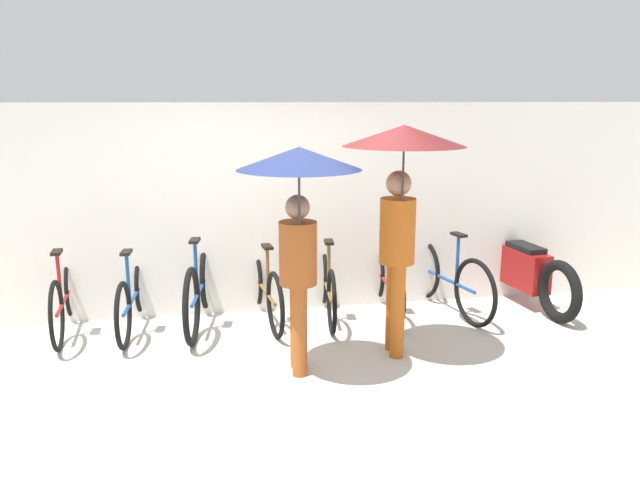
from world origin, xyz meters
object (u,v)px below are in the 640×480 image
object	(u,v)px
parked_bicycle_2	(200,288)
pedestrian_center	(402,175)
parked_bicycle_1	(133,296)
parked_bicycle_0	(64,297)
pedestrian_leading	(299,198)
parked_bicycle_5	(386,280)
parked_bicycle_3	(264,288)
motorcycle	(524,271)
parked_bicycle_6	(447,278)
parked_bicycle_4	(327,285)

from	to	relation	value
parked_bicycle_2	pedestrian_center	bearing A→B (deg)	-115.76
parked_bicycle_1	pedestrian_center	xyz separation A→B (m)	(2.44, -1.18, 1.32)
parked_bicycle_0	pedestrian_leading	size ratio (longest dim) A/B	0.84
parked_bicycle_2	parked_bicycle_5	bearing A→B (deg)	-80.51
parked_bicycle_3	pedestrian_leading	size ratio (longest dim) A/B	0.87
parked_bicycle_0	parked_bicycle_1	distance (m)	0.67
motorcycle	parked_bicycle_5	bearing A→B (deg)	83.75
parked_bicycle_2	parked_bicycle_6	bearing A→B (deg)	-82.85
parked_bicycle_6	pedestrian_leading	distance (m)	2.58
pedestrian_center	motorcycle	size ratio (longest dim) A/B	1.07
parked_bicycle_0	parked_bicycle_3	xyz separation A→B (m)	(2.02, -0.02, -0.01)
pedestrian_center	parked_bicycle_5	bearing A→B (deg)	-98.19
parked_bicycle_6	pedestrian_center	bearing A→B (deg)	129.57
parked_bicycle_4	parked_bicycle_0	bearing A→B (deg)	94.80
parked_bicycle_0	parked_bicycle_6	size ratio (longest dim) A/B	0.95
parked_bicycle_2	parked_bicycle_4	xyz separation A→B (m)	(1.35, -0.01, -0.04)
parked_bicycle_1	parked_bicycle_4	bearing A→B (deg)	-86.36
parked_bicycle_1	parked_bicycle_5	xyz separation A→B (m)	(2.69, 0.05, 0.01)
parked_bicycle_0	pedestrian_leading	bearing A→B (deg)	-127.29
parked_bicycle_0	motorcycle	distance (m)	5.00
parked_bicycle_5	motorcycle	size ratio (longest dim) A/B	0.85
parked_bicycle_4	parked_bicycle_6	xyz separation A→B (m)	(1.34, -0.03, 0.02)
parked_bicycle_5	parked_bicycle_6	distance (m)	0.68
parked_bicycle_2	parked_bicycle_4	size ratio (longest dim) A/B	1.11
pedestrian_leading	pedestrian_center	bearing A→B (deg)	-163.52
parked_bicycle_0	parked_bicycle_4	distance (m)	2.69
parked_bicycle_2	pedestrian_leading	world-z (taller)	pedestrian_leading
pedestrian_leading	motorcycle	xyz separation A→B (m)	(2.82, 1.44, -1.15)
parked_bicycle_0	parked_bicycle_2	world-z (taller)	parked_bicycle_0
parked_bicycle_6	pedestrian_leading	xyz separation A→B (m)	(-1.85, -1.37, 1.16)
motorcycle	parked_bicycle_2	bearing A→B (deg)	84.90
parked_bicycle_1	motorcycle	bearing A→B (deg)	-85.69
parked_bicycle_1	pedestrian_center	bearing A→B (deg)	-112.01
parked_bicycle_2	parked_bicycle_6	world-z (taller)	parked_bicycle_6
parked_bicycle_6	motorcycle	xyz separation A→B (m)	(0.97, 0.08, 0.00)
parked_bicycle_0	parked_bicycle_6	distance (m)	4.03
parked_bicycle_0	parked_bicycle_3	distance (m)	2.02
parked_bicycle_1	parked_bicycle_2	world-z (taller)	parked_bicycle_2
parked_bicycle_5	parked_bicycle_3	bearing A→B (deg)	95.27
motorcycle	parked_bicycle_6	bearing A→B (deg)	88.81
parked_bicycle_4	pedestrian_center	distance (m)	1.81
parked_bicycle_4	parked_bicycle_6	distance (m)	1.34
parked_bicycle_5	parked_bicycle_6	bearing A→B (deg)	-94.00
parked_bicycle_3	motorcycle	size ratio (longest dim) A/B	0.86
parked_bicycle_3	parked_bicycle_0	bearing A→B (deg)	83.00
parked_bicycle_1	motorcycle	world-z (taller)	parked_bicycle_1
parked_bicycle_1	parked_bicycle_4	size ratio (longest dim) A/B	1.04
parked_bicycle_1	parked_bicycle_6	world-z (taller)	parked_bicycle_6
parked_bicycle_2	parked_bicycle_5	xyz separation A→B (m)	(2.02, 0.05, -0.03)
motorcycle	parked_bicycle_0	bearing A→B (deg)	84.30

